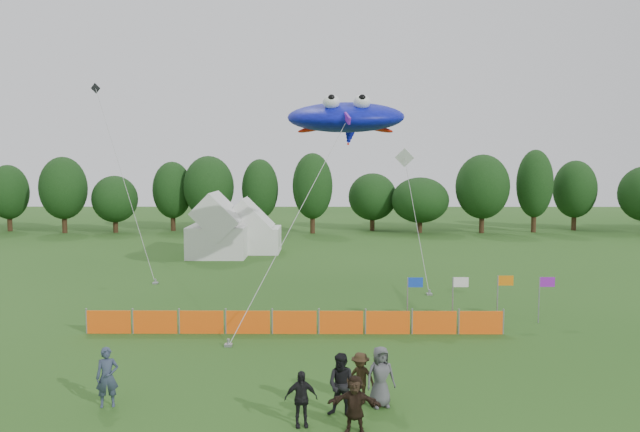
{
  "coord_description": "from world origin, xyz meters",
  "views": [
    {
      "loc": [
        0.15,
        -18.96,
        7.46
      ],
      "look_at": [
        0.0,
        6.0,
        5.2
      ],
      "focal_mm": 35.0,
      "sensor_mm": 36.0,
      "label": 1
    }
  ],
  "objects_px": {
    "tent_left": "(219,231)",
    "spectator_f": "(355,404)",
    "spectator_c": "(360,378)",
    "barrier_fence": "(294,322)",
    "spectator_d": "(301,399)",
    "stingray_kite": "(346,118)",
    "tent_right": "(251,232)",
    "spectator_e": "(380,377)",
    "spectator_a": "(107,377)",
    "spectator_b": "(342,385)"
  },
  "relations": [
    {
      "from": "tent_left",
      "to": "spectator_e",
      "type": "xyz_separation_m",
      "value": [
        9.84,
        -29.35,
        -1.07
      ]
    },
    {
      "from": "spectator_c",
      "to": "barrier_fence",
      "type": "bearing_deg",
      "value": 136.38
    },
    {
      "from": "spectator_d",
      "to": "tent_right",
      "type": "bearing_deg",
      "value": 89.72
    },
    {
      "from": "barrier_fence",
      "to": "spectator_b",
      "type": "bearing_deg",
      "value": -78.25
    },
    {
      "from": "spectator_d",
      "to": "spectator_e",
      "type": "xyz_separation_m",
      "value": [
        2.36,
        1.43,
        0.13
      ]
    },
    {
      "from": "tent_left",
      "to": "spectator_f",
      "type": "relative_size",
      "value": 2.81
    },
    {
      "from": "spectator_a",
      "to": "spectator_f",
      "type": "bearing_deg",
      "value": -28.03
    },
    {
      "from": "spectator_d",
      "to": "spectator_f",
      "type": "relative_size",
      "value": 1.0
    },
    {
      "from": "spectator_f",
      "to": "spectator_a",
      "type": "bearing_deg",
      "value": 175.4
    },
    {
      "from": "spectator_b",
      "to": "tent_right",
      "type": "bearing_deg",
      "value": 117.75
    },
    {
      "from": "tent_right",
      "to": "spectator_b",
      "type": "height_order",
      "value": "tent_right"
    },
    {
      "from": "spectator_b",
      "to": "spectator_d",
      "type": "distance_m",
      "value": 1.36
    },
    {
      "from": "spectator_b",
      "to": "spectator_c",
      "type": "relative_size",
      "value": 1.19
    },
    {
      "from": "spectator_c",
      "to": "spectator_a",
      "type": "bearing_deg",
      "value": -148.52
    },
    {
      "from": "barrier_fence",
      "to": "spectator_d",
      "type": "distance_m",
      "value": 9.34
    },
    {
      "from": "barrier_fence",
      "to": "tent_right",
      "type": "bearing_deg",
      "value": 100.99
    },
    {
      "from": "spectator_c",
      "to": "spectator_f",
      "type": "distance_m",
      "value": 2.1
    },
    {
      "from": "spectator_e",
      "to": "stingray_kite",
      "type": "height_order",
      "value": "stingray_kite"
    },
    {
      "from": "tent_left",
      "to": "spectator_e",
      "type": "height_order",
      "value": "tent_left"
    },
    {
      "from": "spectator_a",
      "to": "spectator_d",
      "type": "relative_size",
      "value": 1.14
    },
    {
      "from": "barrier_fence",
      "to": "spectator_a",
      "type": "relative_size",
      "value": 9.81
    },
    {
      "from": "tent_left",
      "to": "stingray_kite",
      "type": "xyz_separation_m",
      "value": [
        9.38,
        -12.1,
        7.8
      ]
    },
    {
      "from": "tent_right",
      "to": "spectator_f",
      "type": "height_order",
      "value": "tent_right"
    },
    {
      "from": "spectator_a",
      "to": "spectator_c",
      "type": "bearing_deg",
      "value": -12.27
    },
    {
      "from": "spectator_c",
      "to": "stingray_kite",
      "type": "xyz_separation_m",
      "value": [
        0.13,
        16.99,
        9.0
      ]
    },
    {
      "from": "spectator_f",
      "to": "spectator_d",
      "type": "bearing_deg",
      "value": 174.44
    },
    {
      "from": "tent_right",
      "to": "spectator_e",
      "type": "height_order",
      "value": "tent_right"
    },
    {
      "from": "spectator_d",
      "to": "stingray_kite",
      "type": "relative_size",
      "value": 0.08
    },
    {
      "from": "tent_left",
      "to": "spectator_f",
      "type": "xyz_separation_m",
      "value": [
        8.97,
        -31.16,
        -1.2
      ]
    },
    {
      "from": "barrier_fence",
      "to": "stingray_kite",
      "type": "relative_size",
      "value": 0.91
    },
    {
      "from": "tent_left",
      "to": "barrier_fence",
      "type": "distance_m",
      "value": 22.59
    },
    {
      "from": "spectator_a",
      "to": "spectator_c",
      "type": "xyz_separation_m",
      "value": [
        7.67,
        0.33,
        -0.12
      ]
    },
    {
      "from": "spectator_c",
      "to": "spectator_f",
      "type": "xyz_separation_m",
      "value": [
        -0.28,
        -2.08,
        0.01
      ]
    },
    {
      "from": "spectator_b",
      "to": "spectator_a",
      "type": "bearing_deg",
      "value": -169.11
    },
    {
      "from": "tent_left",
      "to": "spectator_f",
      "type": "distance_m",
      "value": 32.45
    },
    {
      "from": "tent_left",
      "to": "spectator_a",
      "type": "bearing_deg",
      "value": -86.93
    },
    {
      "from": "spectator_d",
      "to": "spectator_c",
      "type": "bearing_deg",
      "value": 34.65
    },
    {
      "from": "barrier_fence",
      "to": "spectator_a",
      "type": "bearing_deg",
      "value": -123.63
    },
    {
      "from": "tent_left",
      "to": "barrier_fence",
      "type": "relative_size",
      "value": 0.25
    },
    {
      "from": "tent_right",
      "to": "spectator_c",
      "type": "xyz_separation_m",
      "value": [
        6.99,
        -31.33,
        -0.89
      ]
    },
    {
      "from": "spectator_a",
      "to": "spectator_d",
      "type": "height_order",
      "value": "spectator_a"
    },
    {
      "from": "spectator_a",
      "to": "spectator_f",
      "type": "xyz_separation_m",
      "value": [
        7.39,
        -1.75,
        -0.12
      ]
    },
    {
      "from": "spectator_b",
      "to": "spectator_f",
      "type": "distance_m",
      "value": 1.1
    },
    {
      "from": "barrier_fence",
      "to": "spectator_a",
      "type": "height_order",
      "value": "spectator_a"
    },
    {
      "from": "spectator_a",
      "to": "tent_left",
      "type": "bearing_deg",
      "value": 78.33
    },
    {
      "from": "spectator_a",
      "to": "spectator_d",
      "type": "distance_m",
      "value": 6.06
    },
    {
      "from": "tent_right",
      "to": "spectator_d",
      "type": "xyz_separation_m",
      "value": [
        5.22,
        -33.03,
        -0.88
      ]
    },
    {
      "from": "tent_right",
      "to": "spectator_e",
      "type": "relative_size",
      "value": 2.54
    },
    {
      "from": "spectator_f",
      "to": "barrier_fence",
      "type": "bearing_deg",
      "value": 110.95
    },
    {
      "from": "spectator_c",
      "to": "spectator_d",
      "type": "distance_m",
      "value": 2.45
    }
  ]
}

